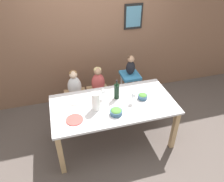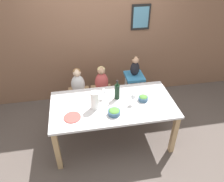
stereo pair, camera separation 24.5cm
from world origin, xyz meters
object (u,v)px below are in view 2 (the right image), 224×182
(wine_glass_far, at_px, (103,92))
(wine_bottle, at_px, (117,91))
(dinner_plate_front_left, at_px, (72,117))
(salad_bowl_small, at_px, (143,98))
(dinner_plate_back_left, at_px, (77,99))
(paper_towel_roll, at_px, (95,100))
(chair_far_center, at_px, (102,94))
(chair_right_highchair, at_px, (134,83))
(wine_glass_near, at_px, (133,97))
(person_baby_right, at_px, (135,65))
(person_child_left, at_px, (78,82))
(salad_bowl_large, at_px, (114,112))
(chair_far_left, at_px, (79,96))
(person_child_center, at_px, (102,80))

(wine_glass_far, bearing_deg, wine_bottle, -10.33)
(wine_bottle, distance_m, dinner_plate_front_left, 0.77)
(salad_bowl_small, relative_size, dinner_plate_back_left, 0.62)
(dinner_plate_front_left, bearing_deg, wine_glass_far, 36.62)
(paper_towel_roll, bearing_deg, chair_far_center, 75.73)
(chair_right_highchair, distance_m, paper_towel_roll, 1.17)
(wine_glass_near, bearing_deg, dinner_plate_back_left, 161.90)
(salad_bowl_small, bearing_deg, chair_far_center, 124.96)
(person_baby_right, height_order, salad_bowl_small, person_baby_right)
(wine_glass_far, height_order, dinner_plate_front_left, wine_glass_far)
(person_child_left, bearing_deg, chair_right_highchair, -0.04)
(chair_far_center, relative_size, person_child_left, 0.96)
(person_child_left, distance_m, wine_bottle, 0.86)
(person_baby_right, bearing_deg, salad_bowl_small, -95.20)
(salad_bowl_large, height_order, salad_bowl_small, same)
(chair_right_highchair, relative_size, dinner_plate_front_left, 3.18)
(chair_far_left, height_order, dinner_plate_back_left, dinner_plate_back_left)
(wine_bottle, relative_size, dinner_plate_front_left, 1.38)
(wine_glass_near, bearing_deg, wine_glass_far, 152.18)
(person_baby_right, relative_size, salad_bowl_small, 2.57)
(wine_glass_near, bearing_deg, person_child_left, 133.65)
(chair_right_highchair, xyz_separation_m, paper_towel_roll, (-0.80, -0.80, 0.31))
(person_child_left, distance_m, dinner_plate_back_left, 0.54)
(dinner_plate_front_left, bearing_deg, paper_towel_roll, 24.57)
(salad_bowl_small, bearing_deg, chair_far_left, 141.37)
(wine_glass_far, distance_m, salad_bowl_small, 0.60)
(paper_towel_roll, relative_size, dinner_plate_front_left, 1.17)
(chair_far_left, bearing_deg, dinner_plate_front_left, -97.08)
(chair_far_left, xyz_separation_m, dinner_plate_front_left, (-0.12, -0.95, 0.36))
(chair_right_highchair, distance_m, wine_glass_near, 0.89)
(chair_far_center, height_order, wine_glass_near, wine_glass_near)
(person_child_left, bearing_deg, salad_bowl_small, -38.65)
(person_child_center, bearing_deg, chair_far_center, -90.00)
(person_baby_right, bearing_deg, chair_far_center, -179.90)
(salad_bowl_large, bearing_deg, wine_glass_near, 29.88)
(chair_right_highchair, bearing_deg, person_child_left, 179.96)
(wine_bottle, relative_size, salad_bowl_large, 1.83)
(chair_right_highchair, height_order, person_baby_right, person_baby_right)
(wine_glass_far, bearing_deg, chair_far_center, 85.15)
(person_child_center, distance_m, wine_bottle, 0.67)
(chair_far_left, bearing_deg, person_baby_right, 0.06)
(chair_right_highchair, xyz_separation_m, salad_bowl_large, (-0.56, -0.98, 0.22))
(person_child_center, xyz_separation_m, wine_bottle, (0.15, -0.63, 0.17))
(wine_glass_far, xyz_separation_m, dinner_plate_back_left, (-0.41, 0.05, -0.12))
(chair_right_highchair, relative_size, paper_towel_roll, 2.71)
(chair_far_center, distance_m, salad_bowl_small, 1.00)
(person_child_center, xyz_separation_m, dinner_plate_front_left, (-0.53, -0.95, 0.05))
(chair_far_left, bearing_deg, dinner_plate_back_left, -94.52)
(person_child_left, height_order, person_child_center, same)
(person_child_center, bearing_deg, wine_glass_near, -66.40)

